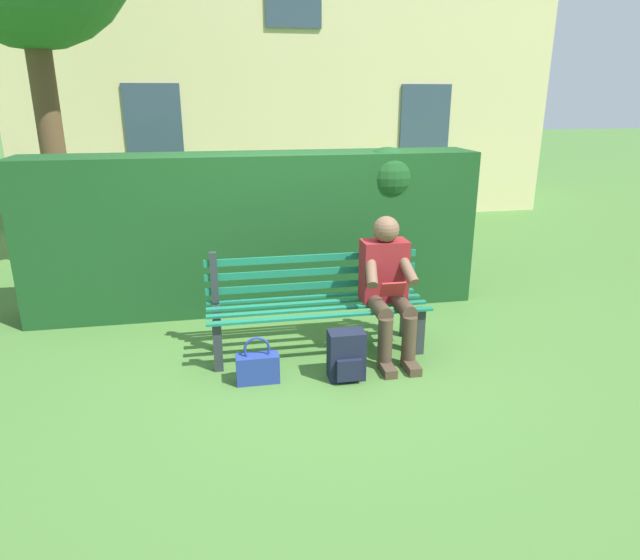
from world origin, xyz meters
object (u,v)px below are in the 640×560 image
object	(u,v)px
backpack	(346,356)
handbag	(258,367)
park_bench	(316,300)
person_seated	(388,284)

from	to	relation	value
backpack	handbag	bearing A→B (deg)	-5.66
park_bench	person_seated	size ratio (longest dim) A/B	1.59
person_seated	backpack	distance (m)	0.73
person_seated	handbag	size ratio (longest dim) A/B	3.09
person_seated	backpack	xyz separation A→B (m)	(0.44, 0.41, -0.42)
backpack	handbag	xyz separation A→B (m)	(0.68, -0.07, -0.07)
person_seated	park_bench	bearing A→B (deg)	-17.77
handbag	park_bench	bearing A→B (deg)	-136.49
park_bench	person_seated	distance (m)	0.62
park_bench	person_seated	bearing A→B (deg)	162.23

